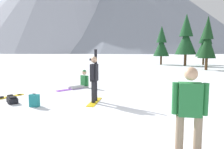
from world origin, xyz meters
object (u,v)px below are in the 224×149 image
loose_snowboard_far_spare (6,97)px  pine_tree_leaning (204,44)px  pine_tree_short (207,45)px  snowboarder_midground (94,77)px  pine_tree_tall (186,38)px  pine_tree_young (207,41)px  snowboarder_foreground (189,111)px  snowboarder_background (82,82)px  pine_tree_twin (161,43)px  backpack_black (12,100)px  backpack_teal (35,101)px

loose_snowboard_far_spare → pine_tree_leaning: bearing=64.4°
pine_tree_short → snowboarder_midground: bearing=-109.9°
loose_snowboard_far_spare → pine_tree_tall: (8.70, 20.98, 3.46)m
pine_tree_young → snowboarder_foreground: bearing=-99.9°
snowboarder_background → pine_tree_twin: pine_tree_twin is taller
snowboarder_foreground → pine_tree_young: (3.34, 19.09, 1.99)m
snowboarder_background → backpack_black: bearing=-108.4°
pine_tree_leaning → pine_tree_short: (-0.16, -3.38, -0.18)m
pine_tree_short → pine_tree_leaning: bearing=87.3°
snowboarder_midground → pine_tree_short: 21.02m
snowboarder_foreground → backpack_teal: bearing=152.3°
pine_tree_twin → pine_tree_tall: bearing=-26.8°
backpack_teal → pine_tree_tall: 23.16m
pine_tree_tall → pine_tree_twin: bearing=153.2°
backpack_teal → pine_tree_short: size_ratio=0.10×
snowboarder_midground → pine_tree_young: 16.78m
snowboarder_background → pine_tree_twin: bearing=79.7°
backpack_teal → pine_tree_short: bearing=66.7°
backpack_teal → pine_tree_leaning: 26.01m
backpack_teal → pine_tree_tall: pine_tree_tall is taller
snowboarder_midground → pine_tree_tall: size_ratio=0.32×
snowboarder_foreground → backpack_teal: size_ratio=3.60×
pine_tree_leaning → pine_tree_short: 3.39m
backpack_black → backpack_teal: bearing=-10.3°
snowboarder_foreground → backpack_black: size_ratio=3.04×
loose_snowboard_far_spare → pine_tree_leaning: size_ratio=0.34×
snowboarder_foreground → pine_tree_young: size_ratio=0.32×
snowboarder_midground → pine_tree_twin: bearing=85.2°
snowboarder_foreground → snowboarder_midground: 4.82m
snowboarder_background → pine_tree_tall: 19.37m
pine_tree_twin → pine_tree_short: (5.27, -2.59, -0.29)m
pine_tree_leaning → pine_tree_twin: bearing=-171.6°
loose_snowboard_far_spare → backpack_black: (0.95, -0.76, 0.11)m
backpack_black → pine_tree_tall: pine_tree_tall is taller
backpack_black → pine_tree_twin: bearing=78.4°
pine_tree_twin → pine_tree_short: 5.87m
backpack_teal → pine_tree_young: pine_tree_young is taller
snowboarder_background → pine_tree_short: 19.17m
snowboarder_midground → pine_tree_twin: 22.46m
snowboarder_background → pine_tree_leaning: (8.95, 20.28, 2.38)m
snowboarder_foreground → pine_tree_tall: 24.71m
backpack_black → pine_tree_short: pine_tree_short is taller
pine_tree_young → pine_tree_twin: 8.29m
snowboarder_foreground → backpack_teal: (-4.91, 2.58, -0.68)m
loose_snowboard_far_spare → pine_tree_twin: 23.37m
pine_tree_young → pine_tree_leaning: size_ratio=1.07×
snowboarder_background → backpack_teal: bearing=-92.5°
snowboarder_background → pine_tree_leaning: pine_tree_leaning is taller
pine_tree_tall → pine_tree_leaning: 3.45m
snowboarder_foreground → pine_tree_twin: bearing=92.7°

